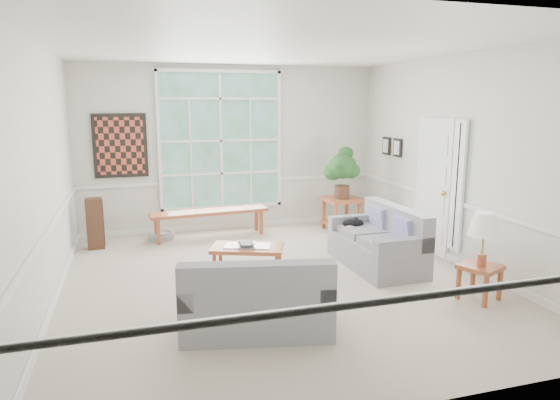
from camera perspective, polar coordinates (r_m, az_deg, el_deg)
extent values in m
cube|color=#B3A493|center=(6.74, -0.33, -9.20)|extent=(5.50, 6.00, 0.01)
cube|color=white|center=(6.36, -0.36, 17.12)|extent=(5.50, 6.00, 0.02)
cube|color=silver|center=(9.28, -5.57, 5.89)|extent=(5.50, 0.02, 3.00)
cube|color=silver|center=(3.64, 13.01, -2.43)|extent=(5.50, 0.02, 3.00)
cube|color=silver|center=(6.20, -25.55, 2.29)|extent=(0.02, 6.00, 3.00)
cube|color=silver|center=(7.61, 20.00, 4.15)|extent=(0.02, 6.00, 3.00)
cube|color=white|center=(9.19, -6.77, 6.76)|extent=(2.30, 0.08, 2.40)
cube|color=white|center=(8.14, 17.07, 1.53)|extent=(0.08, 0.90, 2.10)
cube|color=white|center=(7.61, 19.72, 1.50)|extent=(0.08, 0.26, 1.90)
cube|color=maroon|center=(9.05, -17.79, 5.93)|extent=(0.90, 0.06, 1.10)
cube|color=black|center=(9.05, 13.22, 5.84)|extent=(0.04, 0.26, 0.32)
cube|color=black|center=(9.39, 12.01, 6.07)|extent=(0.04, 0.26, 0.32)
cube|color=gray|center=(7.30, 10.98, -4.21)|extent=(0.87, 1.62, 0.87)
cube|color=gray|center=(5.22, -2.72, -10.52)|extent=(1.65, 1.09, 0.82)
cube|color=#9B4B28|center=(7.03, -3.72, -6.73)|extent=(1.11, 0.86, 0.37)
imported|color=#99999E|center=(6.94, -3.86, -5.06)|extent=(0.36, 0.36, 0.08)
cube|color=#9B4B28|center=(8.83, -8.02, -2.73)|extent=(2.07, 0.58, 0.48)
cube|color=#9B4B28|center=(9.29, 7.03, -1.59)|extent=(0.66, 0.66, 0.61)
cube|color=#9B4B28|center=(6.50, 21.81, -8.72)|extent=(0.56, 0.56, 0.43)
cylinder|color=gray|center=(8.90, -13.39, -3.96)|extent=(0.54, 0.54, 0.13)
cube|color=#422718|center=(8.58, -20.40, -2.53)|extent=(0.27, 0.21, 0.83)
ellipsoid|color=black|center=(7.71, 8.37, -2.60)|extent=(0.39, 0.33, 0.16)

